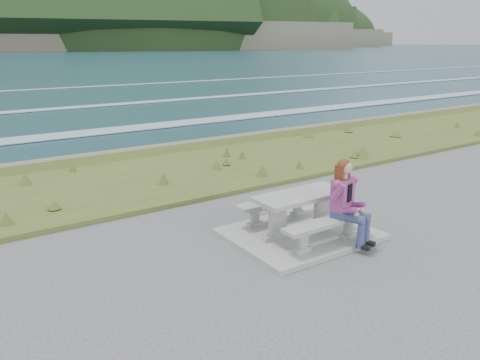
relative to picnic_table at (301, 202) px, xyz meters
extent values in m
cube|color=#959591|center=(0.00, 0.00, -0.63)|extent=(2.60, 2.10, 0.10)
cube|color=#959591|center=(-0.54, 0.00, -0.54)|extent=(0.62, 0.12, 0.08)
cube|color=#959591|center=(-0.54, 0.00, -0.25)|extent=(0.34, 0.09, 0.51)
cube|color=#959591|center=(-0.54, 0.00, 0.05)|extent=(0.62, 0.12, 0.08)
cube|color=#959591|center=(0.54, 0.00, -0.54)|extent=(0.62, 0.12, 0.08)
cube|color=#959591|center=(0.54, 0.00, -0.25)|extent=(0.34, 0.09, 0.51)
cube|color=#959591|center=(0.54, 0.00, 0.05)|extent=(0.62, 0.12, 0.08)
cube|color=#959591|center=(0.00, 0.00, 0.13)|extent=(1.80, 0.75, 0.08)
cube|color=#959591|center=(-0.54, -0.70, -0.54)|extent=(0.30, 0.12, 0.08)
cube|color=#959591|center=(-0.54, -0.70, -0.39)|extent=(0.17, 0.09, 0.22)
cube|color=#959591|center=(-0.54, -0.70, -0.24)|extent=(0.30, 0.12, 0.08)
cube|color=#959591|center=(0.54, -0.70, -0.54)|extent=(0.30, 0.12, 0.08)
cube|color=#959591|center=(0.54, -0.70, -0.39)|extent=(0.17, 0.09, 0.22)
cube|color=#959591|center=(0.54, -0.70, -0.24)|extent=(0.30, 0.12, 0.08)
cube|color=#959591|center=(0.00, -0.70, -0.17)|extent=(1.80, 0.35, 0.07)
cube|color=#959591|center=(-0.54, 0.70, -0.54)|extent=(0.30, 0.12, 0.08)
cube|color=#959591|center=(-0.54, 0.70, -0.39)|extent=(0.17, 0.09, 0.22)
cube|color=#959591|center=(-0.54, 0.70, -0.24)|extent=(0.30, 0.12, 0.08)
cube|color=#959591|center=(0.54, 0.70, -0.54)|extent=(0.30, 0.12, 0.08)
cube|color=#959591|center=(0.54, 0.70, -0.39)|extent=(0.17, 0.09, 0.22)
cube|color=#959591|center=(0.54, 0.70, -0.24)|extent=(0.30, 0.12, 0.08)
cube|color=#959591|center=(0.00, 0.70, -0.17)|extent=(1.80, 0.35, 0.07)
cube|color=#3F5821|center=(0.00, 5.00, -0.68)|extent=(160.00, 4.50, 0.22)
cube|color=#6B6150|center=(0.00, 7.90, -0.68)|extent=(160.00, 0.80, 2.20)
cube|color=silver|center=(0.00, 14.00, -2.42)|extent=(220.00, 3.00, 0.06)
cube|color=silver|center=(0.00, 22.00, -2.42)|extent=(220.00, 2.00, 0.06)
cube|color=silver|center=(0.00, 34.00, -2.42)|extent=(220.00, 1.40, 0.06)
cube|color=#6B6150|center=(130.00, 330.00, 6.52)|extent=(296.14, 193.70, 18.00)
ellipsoid|color=black|center=(130.00, 330.00, 9.52)|extent=(311.77, 210.10, 181.65)
cube|color=#6B6150|center=(320.00, 420.00, 6.52)|extent=(224.66, 148.06, 18.00)
ellipsoid|color=black|center=(320.00, 420.00, 9.52)|extent=(236.23, 161.33, 138.91)
cube|color=#6B6150|center=(480.00, 520.00, 6.52)|extent=(197.87, 126.05, 18.00)
ellipsoid|color=black|center=(480.00, 520.00, 9.52)|extent=(207.79, 137.80, 101.51)
cube|color=navy|center=(0.43, -0.92, -0.30)|extent=(0.61, 0.84, 0.58)
cube|color=#92377B|center=(0.35, -0.68, 0.27)|extent=(0.49, 0.37, 0.56)
sphere|color=#D8A387|center=(0.36, -0.70, 0.77)|extent=(0.24, 0.24, 0.24)
sphere|color=#531E13|center=(0.35, -0.68, 0.78)|extent=(0.26, 0.26, 0.26)
camera|label=1|loc=(-5.45, -6.13, 2.83)|focal=35.00mm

